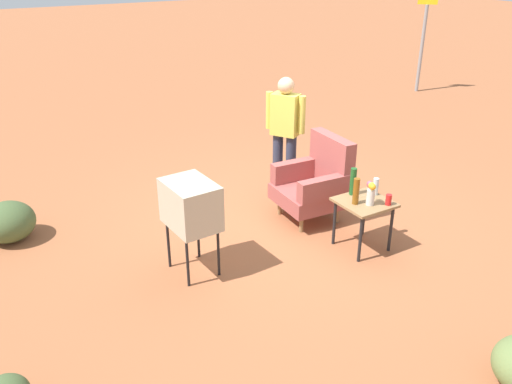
% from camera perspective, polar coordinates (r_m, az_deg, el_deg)
% --- Properties ---
extents(ground_plane, '(60.00, 60.00, 0.00)m').
position_cam_1_polar(ground_plane, '(6.80, 3.96, -2.79)').
color(ground_plane, '#A05B38').
extents(armchair, '(0.82, 0.82, 1.06)m').
position_cam_1_polar(armchair, '(6.65, 6.52, 1.18)').
color(armchair, '#937047').
rests_on(armchair, ground).
extents(side_table, '(0.56, 0.56, 0.59)m').
position_cam_1_polar(side_table, '(6.03, 11.62, -1.71)').
color(side_table, black).
rests_on(side_table, ground).
extents(tv_on_stand, '(0.63, 0.48, 1.03)m').
position_cam_1_polar(tv_on_stand, '(5.39, -7.07, -1.43)').
color(tv_on_stand, black).
rests_on(tv_on_stand, ground).
extents(person_standing, '(0.50, 0.38, 1.64)m').
position_cam_1_polar(person_standing, '(7.16, 3.16, 6.82)').
color(person_standing, '#2D3347').
rests_on(person_standing, ground).
extents(road_sign, '(0.33, 0.33, 2.44)m').
position_cam_1_polar(road_sign, '(13.39, 17.71, 16.13)').
color(road_sign, gray).
rests_on(road_sign, ground).
extents(bottle_wine_green, '(0.07, 0.07, 0.32)m').
position_cam_1_polar(bottle_wine_green, '(6.07, 10.46, 1.13)').
color(bottle_wine_green, '#1E5623').
rests_on(bottle_wine_green, side_table).
extents(bottle_short_clear, '(0.06, 0.06, 0.20)m').
position_cam_1_polar(bottle_short_clear, '(6.14, 12.83, 0.59)').
color(bottle_short_clear, silver).
rests_on(bottle_short_clear, side_table).
extents(bottle_tall_amber, '(0.07, 0.07, 0.30)m').
position_cam_1_polar(bottle_tall_amber, '(5.85, 10.79, 0.08)').
color(bottle_tall_amber, brown).
rests_on(bottle_tall_amber, side_table).
extents(soda_can_red, '(0.07, 0.07, 0.12)m').
position_cam_1_polar(soda_can_red, '(5.94, 14.16, -0.82)').
color(soda_can_red, red).
rests_on(soda_can_red, side_table).
extents(flower_vase, '(0.14, 0.10, 0.27)m').
position_cam_1_polar(flower_vase, '(5.86, 12.33, -0.04)').
color(flower_vase, silver).
rests_on(flower_vase, side_table).
extents(shrub_lone, '(0.61, 0.61, 0.47)m').
position_cam_1_polar(shrub_lone, '(6.84, -25.25, -2.93)').
color(shrub_lone, '#475B33').
rests_on(shrub_lone, ground).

